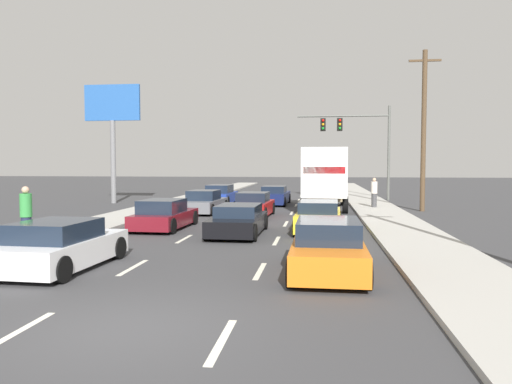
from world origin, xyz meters
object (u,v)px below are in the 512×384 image
Objects in this scene: car_black at (238,220)px; box_truck at (325,175)px; car_white at (60,246)px; pedestrian_mid_block at (374,192)px; car_blue at (220,195)px; car_gray at (204,203)px; utility_pole_mid at (424,129)px; car_yellow at (319,217)px; pedestrian_near_corner at (26,215)px; traffic_signal_mast at (351,132)px; roadside_billboard at (112,119)px; car_navy at (275,196)px; car_orange at (328,248)px; car_maroon at (164,215)px; car_red at (253,206)px.

box_truck is at bearing 72.30° from car_black.
pedestrian_mid_block is at bearing 61.23° from car_white.
car_blue is 6.06m from car_gray.
utility_pole_mid reaches higher than box_truck.
pedestrian_near_corner is at bearing -151.55° from car_yellow.
traffic_signal_mast is 17.57m from roadside_billboard.
car_navy is 2.35× the size of pedestrian_near_corner.
box_truck is 17.19m from car_orange.
car_blue is 13.79m from utility_pole_mid.
roadside_billboard is at bearing 104.91° from pedestrian_near_corner.
pedestrian_mid_block reaches higher than car_maroon.
pedestrian_mid_block reaches higher than car_gray.
box_truck reaches higher than car_black.
car_red is (-0.43, -7.71, 0.00)m from car_navy.
car_blue is 0.94× the size of car_yellow.
pedestrian_near_corner is at bearing 133.76° from car_white.
pedestrian_near_corner is (-9.89, -14.67, -0.99)m from box_truck.
car_orange is 10.08m from pedestrian_near_corner.
box_truck is (7.06, -3.28, 1.47)m from car_blue.
traffic_signal_mast is 8.90m from pedestrian_mid_block.
box_truck is 1.86× the size of car_orange.
car_blue is 3.75m from car_navy.
car_navy is at bearing 157.29° from pedestrian_mid_block.
car_maroon is at bearing -116.24° from traffic_signal_mast.
utility_pole_mid is 4.93× the size of pedestrian_near_corner.
car_gray is 0.99× the size of car_orange.
car_gray is 9.27m from car_yellow.
car_red is at bearing -28.54° from car_gray.
car_gray is 8.71m from car_black.
car_maroon is 2.25× the size of pedestrian_near_corner.
car_red is 6.44m from car_black.
car_maroon is at bearing 58.96° from pedestrian_near_corner.
car_maroon is 0.96× the size of car_navy.
pedestrian_near_corner is at bearing -98.98° from car_blue.
traffic_signal_mast reaches higher than car_red.
car_black is 0.98× the size of car_yellow.
pedestrian_mid_block reaches higher than car_white.
roadside_billboard is (-14.64, 3.15, 3.79)m from box_truck.
car_red is (3.00, -1.63, 0.00)m from car_gray.
box_truck is (6.85, 9.61, 1.50)m from car_maroon.
box_truck reaches higher than pedestrian_near_corner.
car_white reaches higher than car_black.
car_red is at bearing 92.46° from car_black.
car_white is 4.11m from pedestrian_near_corner.
car_maroon is at bearing -120.87° from car_red.
pedestrian_mid_block is (9.83, 10.29, 0.45)m from car_maroon.
pedestrian_mid_block is at bearing 80.11° from car_orange.
car_maroon is at bearing 131.82° from car_orange.
traffic_signal_mast is at bearing 70.70° from car_white.
car_red is 0.51× the size of box_truck.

